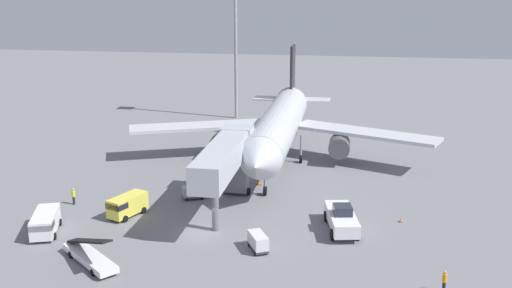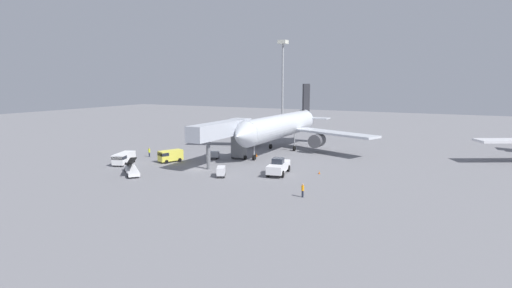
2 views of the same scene
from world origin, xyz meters
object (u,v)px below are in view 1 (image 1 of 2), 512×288
object	(u,v)px
ground_crew_worker_midground	(73,196)
safety_cone_charlie	(259,182)
belt_loader_truck	(90,255)
service_van_far_center	(127,205)
jet_bridge	(226,158)
safety_cone_alpha	(401,220)
pushback_tug	(342,218)
ground_crew_worker_foreground	(444,281)
baggage_cart_mid_left	(258,241)
apron_light_mast	(235,16)
service_van_near_left	(45,222)
safety_cone_bravo	(110,199)
airplane_at_gate	(280,125)
baggage_cart_far_left	(193,192)

from	to	relation	value
ground_crew_worker_midground	safety_cone_charlie	world-z (taller)	ground_crew_worker_midground
belt_loader_truck	service_van_far_center	world-z (taller)	belt_loader_truck
jet_bridge	safety_cone_alpha	world-z (taller)	jet_bridge
jet_bridge	pushback_tug	world-z (taller)	jet_bridge
ground_crew_worker_foreground	safety_cone_alpha	distance (m)	14.31
jet_bridge	baggage_cart_mid_left	bearing A→B (deg)	-61.61
jet_bridge	apron_light_mast	size ratio (longest dim) A/B	0.65
service_van_near_left	safety_cone_alpha	bearing A→B (deg)	14.22
belt_loader_truck	ground_crew_worker_midground	bearing A→B (deg)	121.17
safety_cone_charlie	apron_light_mast	distance (m)	41.39
pushback_tug	safety_cone_bravo	size ratio (longest dim) A/B	12.22
airplane_at_gate	baggage_cart_far_left	distance (m)	17.94
belt_loader_truck	service_van_far_center	xyz separation A→B (m)	(-0.91, 10.95, 0.48)
ground_crew_worker_midground	safety_cone_bravo	size ratio (longest dim) A/B	3.08
airplane_at_gate	pushback_tug	size ratio (longest dim) A/B	5.73
pushback_tug	ground_crew_worker_midground	world-z (taller)	pushback_tug
ground_crew_worker_midground	baggage_cart_far_left	bearing A→B (deg)	17.45
belt_loader_truck	safety_cone_alpha	world-z (taller)	belt_loader_truck
baggage_cart_mid_left	ground_crew_worker_midground	world-z (taller)	ground_crew_worker_midground
jet_bridge	service_van_near_left	size ratio (longest dim) A/B	2.89
pushback_tug	safety_cone_bravo	distance (m)	26.31
belt_loader_truck	pushback_tug	bearing A→B (deg)	27.08
service_van_far_center	service_van_near_left	bearing A→B (deg)	-137.86
service_van_far_center	baggage_cart_mid_left	world-z (taller)	service_van_far_center
jet_bridge	service_van_near_left	xyz separation A→B (m)	(-16.25, -8.83, -4.77)
baggage_cart_far_left	safety_cone_bravo	world-z (taller)	baggage_cart_far_left
pushback_tug	safety_cone_alpha	bearing A→B (deg)	27.68
baggage_cart_far_left	airplane_at_gate	bearing A→B (deg)	62.97
ground_crew_worker_midground	safety_cone_alpha	size ratio (longest dim) A/B	3.74
baggage_cart_mid_left	ground_crew_worker_midground	distance (m)	23.52
baggage_cart_mid_left	ground_crew_worker_midground	bearing A→B (deg)	159.73
airplane_at_gate	service_van_far_center	xyz separation A→B (m)	(-13.38, -21.77, -4.05)
jet_bridge	service_van_near_left	distance (m)	19.09
service_van_near_left	ground_crew_worker_midground	bearing A→B (deg)	96.71
ground_crew_worker_foreground	safety_cone_charlie	distance (m)	29.80
service_van_near_left	jet_bridge	bearing A→B (deg)	28.51
service_van_near_left	baggage_cart_far_left	distance (m)	16.67
baggage_cart_far_left	safety_cone_alpha	distance (m)	23.06
service_van_near_left	ground_crew_worker_midground	distance (m)	7.99
pushback_tug	safety_cone_charlie	size ratio (longest dim) A/B	9.80
jet_bridge	ground_crew_worker_midground	distance (m)	17.90
safety_cone_bravo	pushback_tug	bearing A→B (deg)	-8.52
belt_loader_truck	safety_cone_bravo	world-z (taller)	belt_loader_truck
ground_crew_worker_foreground	ground_crew_worker_midground	bearing A→B (deg)	160.70
airplane_at_gate	service_van_far_center	size ratio (longest dim) A/B	8.77
pushback_tug	service_van_near_left	size ratio (longest dim) A/B	1.26
ground_crew_worker_foreground	safety_cone_alpha	xyz separation A→B (m)	(-2.42, 14.08, -0.73)
service_van_far_center	safety_cone_charlie	xyz separation A→B (m)	(12.05, 12.26, -0.88)
service_van_near_left	service_van_far_center	distance (m)	8.35
safety_cone_bravo	service_van_near_left	bearing A→B (deg)	-105.08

